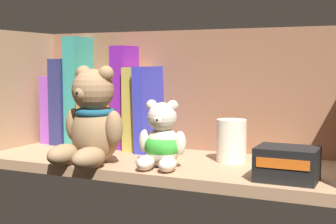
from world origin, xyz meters
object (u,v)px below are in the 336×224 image
object	(u,v)px
book_2	(82,91)
pillar_candle	(231,141)
book_8	(154,108)
small_product_box	(287,164)
book_4	(102,110)
book_6	(127,97)
book_3	(93,107)
book_7	(141,108)
teddy_bear_larger	(92,122)
book_1	(69,101)
teddy_bear_smaller	(162,141)
book_0	(57,109)
book_5	(113,108)

from	to	relation	value
book_2	pillar_candle	size ratio (longest dim) A/B	3.03
book_8	small_product_box	size ratio (longest dim) A/B	1.88
book_8	book_4	bearing A→B (deg)	180.00
book_6	book_4	bearing A→B (deg)	180.00
book_3	book_8	xyz separation A→B (cm)	(15.76, 0.00, 0.45)
book_7	teddy_bear_larger	size ratio (longest dim) A/B	0.98
book_1	small_product_box	size ratio (longest dim) A/B	2.05
book_8	small_product_box	bearing A→B (deg)	-28.05
book_7	book_8	xyz separation A→B (cm)	(3.13, 0.00, 0.08)
book_2	book_6	size ratio (longest dim) A/B	1.10
book_6	small_product_box	world-z (taller)	book_6
teddy_bear_smaller	book_6	bearing A→B (deg)	134.94
book_3	pillar_candle	world-z (taller)	book_3
book_1	small_product_box	xyz separation A→B (cm)	(54.57, -17.16, -7.14)
teddy_bear_larger	book_6	bearing A→B (deg)	99.17
book_2	book_8	size ratio (longest dim) A/B	1.37
book_6	book_0	bearing A→B (deg)	180.00
book_2	book_5	size ratio (longest dim) A/B	1.43
book_6	book_7	distance (cm)	4.28
book_3	book_5	size ratio (longest dim) A/B	0.99
book_2	book_3	bearing A→B (deg)	0.00
book_0	pillar_candle	world-z (taller)	book_0
book_7	book_2	bearing A→B (deg)	180.00
book_6	book_8	distance (cm)	7.09
book_0	book_3	size ratio (longest dim) A/B	0.92
book_4	book_6	distance (cm)	7.27
book_1	book_2	bearing A→B (deg)	0.00
book_0	book_7	distance (cm)	22.67
book_0	book_6	bearing A→B (deg)	0.00
book_3	teddy_bear_larger	xyz separation A→B (cm)	(12.02, -18.50, -0.75)
book_0	small_product_box	xyz separation A→B (cm)	(57.99, -17.16, -5.14)
book_1	book_8	distance (cm)	22.37
book_4	pillar_candle	size ratio (longest dim) A/B	1.97
book_1	pillar_candle	size ratio (longest dim) A/B	2.42
teddy_bear_larger	book_3	bearing A→B (deg)	123.01
book_0	book_2	distance (cm)	8.33
book_2	book_6	bearing A→B (deg)	0.00
book_1	book_2	world-z (taller)	book_2
book_2	book_4	size ratio (longest dim) A/B	1.54
book_2	book_7	world-z (taller)	book_2
book_6	teddy_bear_larger	world-z (taller)	book_6
book_2	small_product_box	size ratio (longest dim) A/B	2.57
book_5	teddy_bear_larger	bearing A→B (deg)	-70.63
book_8	book_1	bearing A→B (deg)	180.00
teddy_bear_larger	book_4	bearing A→B (deg)	117.19
book_2	small_product_box	xyz separation A→B (cm)	(50.97, -17.16, -9.62)
book_1	book_4	world-z (taller)	book_1
book_1	teddy_bear_larger	world-z (taller)	book_1
pillar_candle	book_8	bearing A→B (deg)	161.81
book_3	small_product_box	bearing A→B (deg)	-19.68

